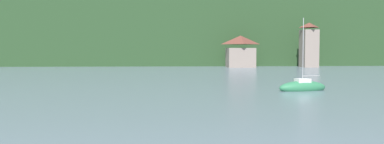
% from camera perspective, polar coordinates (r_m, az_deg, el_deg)
% --- Properties ---
extents(wooded_hillside, '(352.00, 46.05, 47.60)m').
position_cam_1_polar(wooded_hillside, '(121.09, -8.74, 5.30)').
color(wooded_hillside, '#264223').
rests_on(wooded_hillside, ground_plane).
extents(shore_building_west, '(6.02, 5.59, 6.79)m').
position_cam_1_polar(shore_building_west, '(90.13, 6.65, 2.77)').
color(shore_building_west, gray).
rests_on(shore_building_west, ground_plane).
extents(shore_building_westcentral, '(3.24, 4.36, 9.58)m').
position_cam_1_polar(shore_building_westcentral, '(93.36, 15.69, 3.51)').
color(shore_building_westcentral, gray).
rests_on(shore_building_westcentral, ground_plane).
extents(sailboat_far_6, '(4.88, 2.45, 6.96)m').
position_cam_1_polar(sailboat_far_6, '(39.34, 14.87, -2.01)').
color(sailboat_far_6, '#2D754C').
rests_on(sailboat_far_6, ground_plane).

